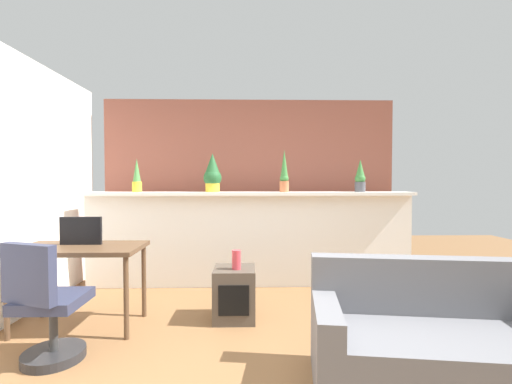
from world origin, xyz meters
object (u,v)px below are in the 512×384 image
office_chair (47,311)px  couch (435,345)px  potted_plant_2 (284,174)px  side_cube_shelf (234,294)px  potted_plant_1 (212,174)px  potted_plant_3 (360,177)px  vase_on_shelf (236,260)px  tv_monitor (81,231)px  potted_plant_0 (137,177)px  desk (80,255)px

office_chair → couch: 2.72m
potted_plant_2 → side_cube_shelf: bearing=-120.0°
potted_plant_1 → office_chair: (-1.03, -1.85, -1.05)m
potted_plant_1 → potted_plant_3: potted_plant_1 is taller
vase_on_shelf → couch: size_ratio=0.11×
potted_plant_3 → vase_on_shelf: (-1.55, -1.11, -0.80)m
potted_plant_2 → tv_monitor: 2.36m
potted_plant_1 → tv_monitor: (-1.11, -1.14, -0.56)m
potted_plant_0 → desk: size_ratio=0.38×
potted_plant_0 → side_cube_shelf: (1.26, -1.04, -1.14)m
potted_plant_0 → office_chair: 2.09m
potted_plant_0 → potted_plant_1: size_ratio=0.86×
potted_plant_1 → potted_plant_0: bearing=-178.8°
potted_plant_2 → side_cube_shelf: potted_plant_2 is taller
office_chair → couch: (2.69, -0.37, -0.11)m
potted_plant_0 → potted_plant_1: bearing=1.2°
potted_plant_2 → side_cube_shelf: 1.67m
potted_plant_1 → couch: size_ratio=0.30×
potted_plant_3 → vase_on_shelf: potted_plant_3 is taller
potted_plant_1 → potted_plant_3: bearing=0.3°
potted_plant_1 → office_chair: bearing=-119.0°
potted_plant_2 → office_chair: potted_plant_2 is taller
side_cube_shelf → potted_plant_0: bearing=140.4°
potted_plant_3 → vase_on_shelf: size_ratio=2.27×
potted_plant_0 → tv_monitor: size_ratio=1.11×
side_cube_shelf → couch: 1.77m
potted_plant_1 → tv_monitor: size_ratio=1.29×
vase_on_shelf → side_cube_shelf: bearing=116.7°
office_chair → potted_plant_2: bearing=43.0°
potted_plant_3 → side_cube_shelf: (-1.57, -1.07, -1.14)m
potted_plant_3 → vase_on_shelf: 2.07m
tv_monitor → side_cube_shelf: bearing=3.1°
potted_plant_0 → couch: bearing=-40.2°
potted_plant_2 → couch: size_ratio=0.32×
office_chair → side_cube_shelf: size_ratio=1.82×
desk → tv_monitor: 0.23m
tv_monitor → office_chair: size_ratio=0.42×
desk → potted_plant_3: bearing=22.5°
potted_plant_2 → office_chair: size_ratio=0.58×
tv_monitor → vase_on_shelf: size_ratio=2.07×
potted_plant_0 → potted_plant_3: potted_plant_0 is taller
vase_on_shelf → potted_plant_0: bearing=139.8°
potted_plant_1 → vase_on_shelf: (0.34, -1.10, -0.84)m
potted_plant_0 → potted_plant_2: size_ratio=0.79×
vase_on_shelf → tv_monitor: bearing=-178.6°
potted_plant_0 → potted_plant_2: potted_plant_2 is taller
tv_monitor → vase_on_shelf: tv_monitor is taller
potted_plant_2 → couch: potted_plant_2 is taller
desk → side_cube_shelf: bearing=6.4°
vase_on_shelf → potted_plant_3: bearing=35.8°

